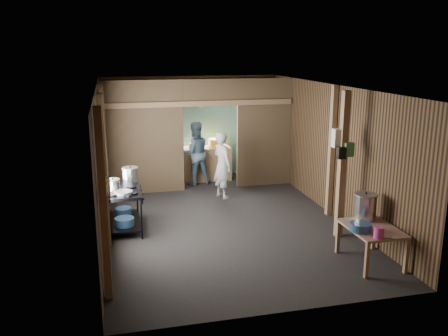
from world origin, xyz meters
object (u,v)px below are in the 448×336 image
object	(u,v)px
gas_range	(124,208)
stock_pot	(365,207)
stove_pot_large	(131,175)
yellow_tub	(216,143)
prep_table	(371,245)
cook	(222,165)
pink_bucket	(379,233)

from	to	relation	value
gas_range	stock_pot	size ratio (longest dim) A/B	3.01
stove_pot_large	stock_pot	distance (m)	4.35
stock_pot	yellow_tub	distance (m)	5.18
prep_table	yellow_tub	distance (m)	5.57
gas_range	cook	size ratio (longest dim) A/B	0.89
pink_bucket	yellow_tub	world-z (taller)	yellow_tub
stock_pot	pink_bucket	size ratio (longest dim) A/B	2.55
yellow_tub	pink_bucket	bearing A→B (deg)	-78.86
yellow_tub	cook	distance (m)	1.54
cook	prep_table	bearing A→B (deg)	-179.71
prep_table	stock_pot	bearing A→B (deg)	77.94
stock_pot	cook	xyz separation A→B (m)	(-1.56, 3.48, -0.04)
stove_pot_large	cook	distance (m)	2.34
stove_pot_large	cook	bearing A→B (deg)	27.67
stove_pot_large	stock_pot	size ratio (longest dim) A/B	0.71
gas_range	prep_table	xyz separation A→B (m)	(3.71, -2.40, -0.10)
gas_range	yellow_tub	bearing A→B (deg)	50.80
gas_range	pink_bucket	world-z (taller)	gas_range
pink_bucket	yellow_tub	distance (m)	5.91
gas_range	yellow_tub	size ratio (longest dim) A/B	3.62
cook	yellow_tub	bearing A→B (deg)	-27.90
stock_pot	cook	size ratio (longest dim) A/B	0.29
stove_pot_large	gas_range	bearing A→B (deg)	-114.32
stove_pot_large	stock_pot	bearing A→B (deg)	-33.53
prep_table	pink_bucket	size ratio (longest dim) A/B	5.77
pink_bucket	yellow_tub	size ratio (longest dim) A/B	0.47
gas_range	stove_pot_large	size ratio (longest dim) A/B	4.25
stock_pot	yellow_tub	world-z (taller)	yellow_tub
stove_pot_large	prep_table	bearing A→B (deg)	-38.12
prep_table	pink_bucket	xyz separation A→B (m)	(-0.14, -0.42, 0.38)
stove_pot_large	yellow_tub	size ratio (longest dim) A/B	0.85
stock_pot	gas_range	bearing A→B (deg)	151.92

